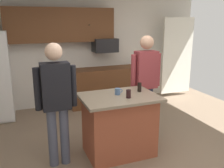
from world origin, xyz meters
TOP-DOWN VIEW (x-y plane):
  - floor at (0.00, 0.00)m, footprint 7.04×7.04m
  - back_wall at (0.00, 2.80)m, footprint 6.40×0.10m
  - french_door_window_panel at (2.60, 2.40)m, footprint 0.90×0.06m
  - cabinet_run_upper at (-0.40, 2.60)m, footprint 2.40×0.38m
  - cabinet_run_lower at (0.60, 2.48)m, footprint 1.80×0.63m
  - microwave_over_range at (0.60, 2.50)m, footprint 0.56×0.40m
  - kitchen_island at (-0.00, 0.17)m, footprint 1.15×0.82m
  - person_guest_by_door at (-0.92, 0.19)m, footprint 0.57×0.23m
  - person_guest_right at (0.71, 0.66)m, footprint 0.57×0.24m
  - glass_pilsner at (0.38, 0.26)m, footprint 0.06×0.06m
  - glass_dark_ale at (0.09, 0.03)m, footprint 0.07×0.07m
  - mug_ceramic_white at (0.00, 0.24)m, footprint 0.13×0.08m

SIDE VIEW (x-z plane):
  - floor at x=0.00m, z-range 0.00..0.00m
  - cabinet_run_lower at x=0.60m, z-range 0.00..0.90m
  - kitchen_island at x=0.00m, z-range 0.01..0.95m
  - mug_ceramic_white at x=0.00m, z-range 0.94..1.04m
  - glass_dark_ale at x=0.09m, z-range 0.94..1.07m
  - glass_pilsner at x=0.38m, z-range 0.94..1.09m
  - person_guest_by_door at x=-0.92m, z-range 0.14..1.90m
  - person_guest_right at x=0.71m, z-range 0.15..1.93m
  - french_door_window_panel at x=2.60m, z-range 0.10..2.10m
  - back_wall at x=0.00m, z-range 0.00..2.60m
  - microwave_over_range at x=0.60m, z-range 1.29..1.61m
  - cabinet_run_upper at x=-0.40m, z-range 1.55..2.30m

